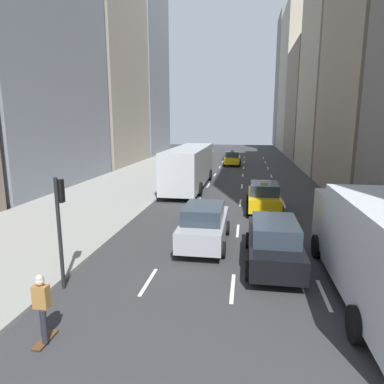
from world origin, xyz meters
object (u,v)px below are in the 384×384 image
Objects in this scene: taxi_lead at (264,196)px; box_truck at (380,246)px; traffic_light_pole at (60,215)px; skateboarder at (42,305)px; taxi_second at (232,158)px; sedan_black_near at (274,242)px; city_bus at (190,166)px; sedan_silver_behind at (204,224)px.

box_truck is (2.80, -10.25, 0.83)m from taxi_lead.
skateboarder is at bearing -70.23° from traffic_light_pole.
skateboarder is (-8.58, -3.35, -0.75)m from box_truck.
taxi_second is 30.03m from sedan_black_near.
traffic_light_pole is at bearing -176.07° from box_truck.
sedan_black_near is (0.00, -8.01, 0.01)m from taxi_lead.
skateboarder is (-2.98, -35.49, 0.08)m from taxi_second.
box_truck is (8.41, -17.09, -0.08)m from city_bus.
taxi_lead is 0.95× the size of sedan_silver_behind.
taxi_lead is 2.52× the size of skateboarder.
city_bus is (-2.81, 13.14, 0.87)m from sedan_silver_behind.
taxi_second is at bearing 97.29° from taxi_lead.
city_bus reaches higher than skateboarder.
taxi_second is 32.63m from box_truck.
taxi_lead is 6.89m from sedan_silver_behind.
sedan_black_near is at bearing 44.03° from skateboarder.
city_bus reaches higher than taxi_second.
box_truck is at bearing -74.72° from taxi_lead.
taxi_second is 1.22× the size of traffic_light_pole.
taxi_second is at bearing 79.42° from city_bus.
skateboarder is at bearing -158.68° from box_truck.
sedan_silver_behind is 6.25m from traffic_light_pole.
sedan_silver_behind is 0.55× the size of box_truck.
city_bus is at bearing 129.37° from taxi_lead.
city_bus is at bearing 116.21° from box_truck.
taxi_second is at bearing 83.13° from traffic_light_pole.
traffic_light_pole reaches higher than sedan_silver_behind.
taxi_lead is at bearing -82.71° from taxi_second.
taxi_lead reaches higher than sedan_silver_behind.
sedan_black_near is at bearing 141.35° from box_truck.
taxi_second reaches higher than sedan_black_near.
traffic_light_pole is at bearing -93.67° from city_bus.
city_bus is 6.65× the size of skateboarder.
taxi_second is 28.19m from sedan_silver_behind.
taxi_second is at bearing 90.00° from sedan_silver_behind.
box_truck is at bearing -63.79° from city_bus.
box_truck is (5.60, -32.14, 0.83)m from taxi_second.
sedan_silver_behind is 7.88m from skateboarder.
sedan_silver_behind is at bearing 67.77° from skateboarder.
taxi_lead reaches higher than sedan_black_near.
traffic_light_pole is (-6.75, -10.90, 1.53)m from taxi_lead.
taxi_lead is at bearing -50.63° from city_bus.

